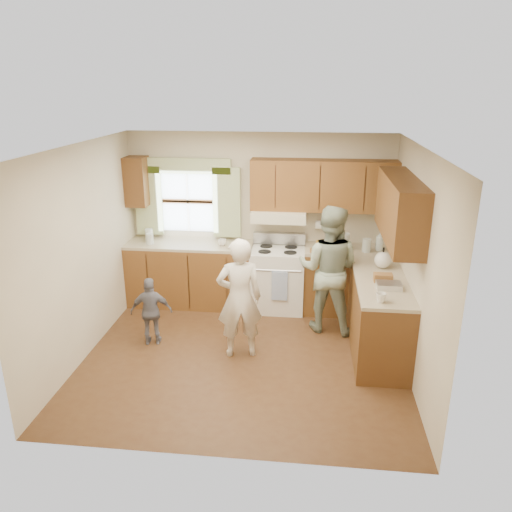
# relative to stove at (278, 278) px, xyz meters

# --- Properties ---
(room) EXTENTS (3.80, 3.80, 3.80)m
(room) POSITION_rel_stove_xyz_m (-0.30, -1.44, 0.78)
(room) COLOR #482A16
(room) RESTS_ON ground
(kitchen_fixtures) EXTENTS (3.80, 2.25, 2.15)m
(kitchen_fixtures) POSITION_rel_stove_xyz_m (0.31, -0.36, 0.37)
(kitchen_fixtures) COLOR #4D2C10
(kitchen_fixtures) RESTS_ON ground
(stove) EXTENTS (0.76, 0.67, 1.07)m
(stove) POSITION_rel_stove_xyz_m (0.00, 0.00, 0.00)
(stove) COLOR silver
(stove) RESTS_ON ground
(woman_left) EXTENTS (0.60, 0.47, 1.48)m
(woman_left) POSITION_rel_stove_xyz_m (-0.36, -1.39, 0.27)
(woman_left) COLOR silver
(woman_left) RESTS_ON ground
(woman_right) EXTENTS (0.95, 0.81, 1.69)m
(woman_right) POSITION_rel_stove_xyz_m (0.70, -0.59, 0.38)
(woman_right) COLOR #233C2B
(woman_right) RESTS_ON ground
(child) EXTENTS (0.55, 0.30, 0.88)m
(child) POSITION_rel_stove_xyz_m (-1.49, -1.25, -0.02)
(child) COLOR slate
(child) RESTS_ON ground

